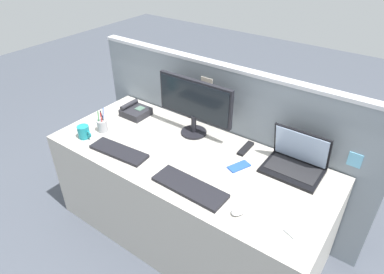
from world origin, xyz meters
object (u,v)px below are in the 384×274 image
desktop_monitor (195,103)px  computer_mouse_right_hand (239,210)px  pen_cup (102,125)px  keyboard_spare (119,151)px  cell_phone_silver_slab (298,229)px  cell_phone_blue_case (239,166)px  tv_remote (246,148)px  keyboard_main (190,187)px  coffee_mug (84,132)px  laptop (296,160)px  desk_phone (135,111)px

desktop_monitor → computer_mouse_right_hand: desktop_monitor is taller
desktop_monitor → pen_cup: size_ratio=3.25×
keyboard_spare → cell_phone_silver_slab: keyboard_spare is taller
cell_phone_blue_case → tv_remote: tv_remote is taller
desktop_monitor → keyboard_main: bearing=-57.1°
cell_phone_silver_slab → coffee_mug: bearing=-155.4°
computer_mouse_right_hand → tv_remote: 0.59m
laptop → computer_mouse_right_hand: 0.54m
desk_phone → keyboard_main: 0.96m
desktop_monitor → tv_remote: desktop_monitor is taller
tv_remote → desk_phone: bearing=-176.0°
keyboard_spare → tv_remote: 0.84m
laptop → tv_remote: (-0.34, 0.00, -0.06)m
computer_mouse_right_hand → pen_cup: size_ratio=0.56×
pen_cup → coffee_mug: pen_cup is taller
keyboard_main → computer_mouse_right_hand: bearing=1.6°
tv_remote → pen_cup: bearing=-158.8°
keyboard_main → keyboard_spare: bearing=-179.8°
laptop → keyboard_spare: (-1.01, -0.52, -0.05)m
pen_cup → tv_remote: bearing=22.5°
keyboard_main → pen_cup: pen_cup is taller
keyboard_main → pen_cup: (-0.88, 0.14, 0.04)m
laptop → pen_cup: (-1.30, -0.39, -0.02)m
pen_cup → tv_remote: size_ratio=1.05×
desk_phone → pen_cup: bearing=-95.2°
keyboard_spare → coffee_mug: size_ratio=3.42×
keyboard_main → cell_phone_blue_case: 0.37m
pen_cup → cell_phone_blue_case: size_ratio=1.26×
desktop_monitor → pen_cup: desktop_monitor is taller
desktop_monitor → tv_remote: (0.40, 0.03, -0.23)m
keyboard_spare → computer_mouse_right_hand: (0.91, -0.01, 0.01)m
desktop_monitor → tv_remote: size_ratio=3.43×
laptop → computer_mouse_right_hand: (-0.10, -0.53, -0.05)m
computer_mouse_right_hand → cell_phone_silver_slab: size_ratio=0.72×
keyboard_main → computer_mouse_right_hand: 0.32m
keyboard_spare → laptop: bearing=22.8°
laptop → cell_phone_silver_slab: 0.50m
computer_mouse_right_hand → tv_remote: bearing=129.7°
desk_phone → laptop: bearing=3.7°
cell_phone_blue_case → computer_mouse_right_hand: bearing=-37.8°
laptop → coffee_mug: laptop is taller
desktop_monitor → keyboard_spare: size_ratio=1.42×
keyboard_spare → cell_phone_blue_case: (0.72, 0.33, -0.01)m
desktop_monitor → keyboard_main: desktop_monitor is taller
desktop_monitor → cell_phone_blue_case: size_ratio=4.09×
keyboard_main → tv_remote: size_ratio=2.66×
coffee_mug → cell_phone_blue_case: bearing=18.1°
desktop_monitor → keyboard_main: 0.64m
keyboard_spare → tv_remote: (0.66, 0.52, -0.00)m
keyboard_main → computer_mouse_right_hand: computer_mouse_right_hand is taller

